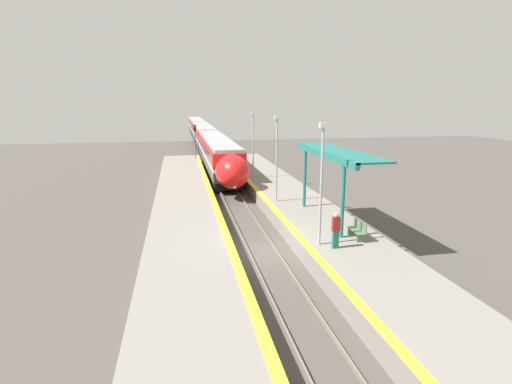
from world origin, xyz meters
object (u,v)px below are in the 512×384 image
train (204,136)px  lamppost_mid (277,153)px  platform_bench (357,229)px  lamppost_far (253,141)px  person_waiting (336,230)px  lamppost_near (322,177)px  railway_signal (195,141)px

train → lamppost_mid: size_ratio=12.49×
platform_bench → lamppost_far: size_ratio=0.25×
person_waiting → lamppost_far: bearing=91.8°
platform_bench → lamppost_far: lamppost_far is taller
train → lamppost_near: 47.98m
train → platform_bench: 47.66m
train → lamppost_mid: 39.31m
person_waiting → lamppost_near: size_ratio=0.30×
platform_bench → railway_signal: size_ratio=0.30×
railway_signal → lamppost_near: bearing=-81.6°
person_waiting → lamppost_far: lamppost_far is taller
lamppost_mid → platform_bench: bearing=-75.3°
lamppost_mid → lamppost_far: bearing=90.0°
train → railway_signal: 17.25m
railway_signal → lamppost_far: bearing=-71.3°
lamppost_mid → lamppost_near: bearing=-90.0°
railway_signal → lamppost_mid: size_ratio=0.84×
railway_signal → platform_bench: bearing=-77.6°
railway_signal → lamppost_near: (4.52, -30.76, 1.26)m
train → lamppost_mid: (2.44, -39.18, 2.04)m
lamppost_near → railway_signal: bearing=98.4°
platform_bench → lamppost_mid: (-2.17, 8.25, 2.84)m
person_waiting → lamppost_near: lamppost_near is taller
train → lamppost_near: bearing=-87.1°
platform_bench → lamppost_near: size_ratio=0.25×
train → railway_signal: railway_signal is taller
lamppost_near → person_waiting: bearing=-47.9°
train → platform_bench: size_ratio=49.10×
lamppost_mid → lamppost_far: same height
lamppost_near → lamppost_far: bearing=90.0°
train → platform_bench: (4.60, -47.43, -0.80)m
person_waiting → lamppost_mid: lamppost_mid is taller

